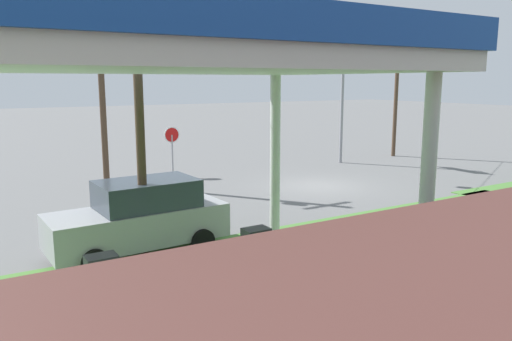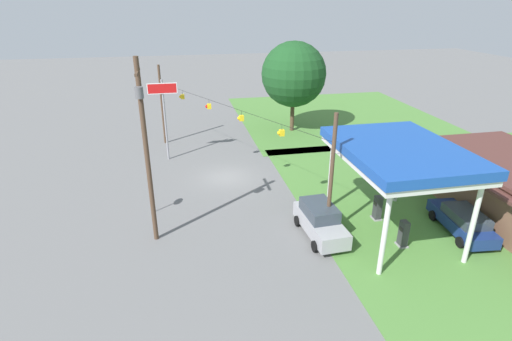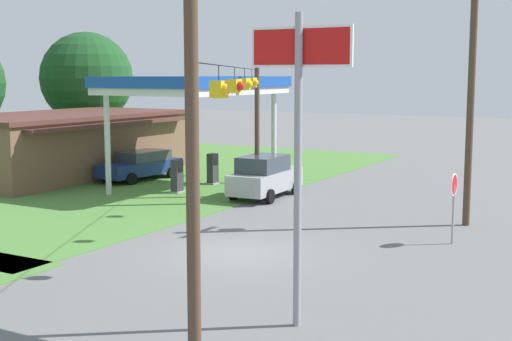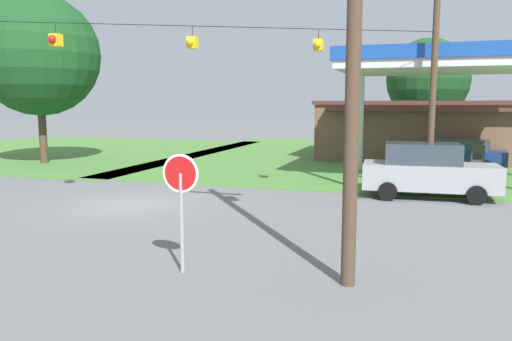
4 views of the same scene
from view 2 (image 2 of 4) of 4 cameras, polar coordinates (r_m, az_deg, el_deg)
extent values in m
plane|color=slate|center=(33.09, -4.23, -1.00)|extent=(160.00, 160.00, 0.00)
cube|color=#4C7F38|center=(51.77, 11.32, 7.66)|extent=(24.00, 24.00, 0.04)
cube|color=silver|center=(24.76, 19.79, 1.78)|extent=(8.74, 6.36, 0.35)
cube|color=#19479E|center=(24.61, 19.93, 2.76)|extent=(8.94, 6.56, 0.55)
cylinder|color=silver|center=(27.73, 10.61, -0.80)|extent=(0.28, 0.28, 4.91)
cylinder|color=silver|center=(21.76, 17.87, -8.75)|extent=(0.28, 0.28, 4.91)
cylinder|color=silver|center=(29.96, 19.82, 0.04)|extent=(0.28, 0.28, 4.91)
cylinder|color=silver|center=(24.54, 28.56, -6.79)|extent=(0.28, 0.28, 4.91)
cube|color=#512D28|center=(28.42, 29.09, -1.33)|extent=(12.79, 0.70, 0.20)
cube|color=gray|center=(28.10, 16.78, -6.57)|extent=(0.71, 0.56, 0.12)
cube|color=#333338|center=(27.71, 16.98, -5.06)|extent=(0.55, 0.40, 1.56)
cube|color=black|center=(27.47, 16.65, -4.54)|extent=(0.39, 0.03, 0.24)
cube|color=gray|center=(25.75, 20.06, -9.99)|extent=(0.71, 0.56, 0.12)
cube|color=#333338|center=(25.32, 20.32, -8.40)|extent=(0.55, 0.40, 1.56)
cube|color=black|center=(25.06, 20.00, -7.86)|extent=(0.39, 0.03, 0.24)
cube|color=#9E9EA3|center=(25.12, 9.18, -7.60)|extent=(4.92, 2.10, 0.95)
cube|color=#333D47|center=(24.92, 9.05, -5.59)|extent=(2.74, 1.84, 0.76)
cylinder|color=black|center=(24.59, 12.54, -9.92)|extent=(0.69, 0.26, 0.68)
cylinder|color=black|center=(23.88, 8.41, -10.68)|extent=(0.69, 0.26, 0.68)
cylinder|color=black|center=(26.87, 9.74, -6.60)|extent=(0.69, 0.26, 0.68)
cylinder|color=black|center=(26.22, 5.92, -7.18)|extent=(0.69, 0.26, 0.68)
cube|color=navy|center=(28.31, 27.25, -6.60)|extent=(5.32, 2.35, 0.73)
cube|color=#333D47|center=(27.80, 27.82, -5.73)|extent=(3.00, 1.97, 0.57)
cylinder|color=black|center=(29.17, 23.94, -5.90)|extent=(0.70, 0.29, 0.68)
cylinder|color=black|center=(30.13, 27.09, -5.57)|extent=(0.70, 0.29, 0.68)
cylinder|color=black|center=(26.86, 27.14, -9.13)|extent=(0.70, 0.29, 0.68)
cylinder|color=black|center=(27.89, 30.45, -8.63)|extent=(0.70, 0.29, 0.68)
cylinder|color=#99999E|center=(28.18, -14.72, -3.94)|extent=(0.08, 0.08, 2.10)
cylinder|color=white|center=(27.73, -14.94, -2.01)|extent=(0.80, 0.03, 0.80)
cylinder|color=red|center=(27.73, -14.94, -2.01)|extent=(0.70, 0.03, 0.70)
cylinder|color=gray|center=(36.59, -12.84, 6.96)|extent=(0.18, 0.18, 7.29)
cube|color=white|center=(35.82, -13.26, 11.34)|extent=(0.06, 2.53, 0.93)
cube|color=red|center=(35.82, -13.26, 11.34)|extent=(0.07, 2.41, 0.81)
cylinder|color=#4C3828|center=(23.28, -15.30, 2.01)|extent=(0.28, 0.28, 10.92)
cube|color=#4C3828|center=(22.09, -16.60, 13.34)|extent=(2.20, 0.14, 0.14)
cylinder|color=#59595B|center=(21.93, -16.36, 10.63)|extent=(0.44, 0.44, 0.60)
cylinder|color=#4C3828|center=(41.05, -13.27, 9.07)|extent=(0.24, 0.24, 7.84)
cylinder|color=#4C3828|center=(23.86, 10.69, -1.02)|extent=(0.24, 0.24, 7.84)
cylinder|color=black|center=(31.09, -4.56, 9.33)|extent=(19.82, 10.02, 0.02)
cylinder|color=black|center=(36.71, -10.48, 10.91)|extent=(0.02, 0.02, 0.35)
cube|color=yellow|center=(36.79, -10.44, 10.34)|extent=(0.32, 0.32, 0.40)
sphere|color=yellow|center=(36.79, -10.71, 10.32)|extent=(0.28, 0.28, 0.28)
cylinder|color=black|center=(32.95, -6.74, 9.73)|extent=(0.02, 0.02, 0.35)
cube|color=yellow|center=(33.04, -6.71, 9.10)|extent=(0.32, 0.32, 0.40)
sphere|color=red|center=(33.02, -7.01, 9.08)|extent=(0.28, 0.28, 0.28)
cylinder|color=black|center=(29.37, -2.10, 8.20)|extent=(0.02, 0.02, 0.35)
cube|color=yellow|center=(29.47, -2.09, 7.49)|extent=(0.32, 0.32, 0.40)
sphere|color=yellow|center=(29.44, -2.42, 7.48)|extent=(0.28, 0.28, 0.28)
cylinder|color=black|center=(26.05, 3.72, 6.19)|extent=(0.02, 0.02, 0.35)
cube|color=yellow|center=(26.16, 3.70, 5.40)|extent=(0.32, 0.32, 0.40)
sphere|color=yellow|center=(26.12, 3.34, 5.38)|extent=(0.28, 0.28, 0.28)
cylinder|color=#4C3828|center=(44.71, 5.19, 7.84)|extent=(0.44, 0.44, 3.47)
sphere|color=#19471E|center=(43.74, 5.41, 13.51)|extent=(6.88, 6.88, 6.88)
camera|label=1|loc=(27.99, 38.98, -0.53)|focal=35.00mm
camera|label=3|loc=(51.06, -21.28, 13.14)|focal=50.00mm
camera|label=4|loc=(25.55, -36.64, -4.82)|focal=35.00mm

